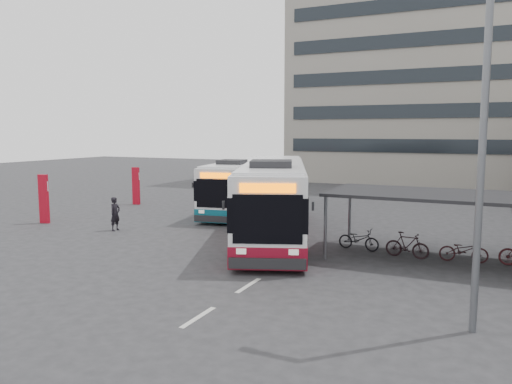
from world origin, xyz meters
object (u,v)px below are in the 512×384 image
at_px(bus_teal, 245,186).
at_px(pedestrian, 115,214).
at_px(lamp_post, 478,125).
at_px(bus_main, 274,200).

height_order(bus_teal, pedestrian, bus_teal).
bearing_deg(lamp_post, bus_teal, 132.62).
relative_size(bus_teal, lamp_post, 1.30).
bearing_deg(lamp_post, pedestrian, 159.62).
relative_size(bus_main, pedestrian, 7.66).
height_order(bus_main, pedestrian, bus_main).
xyz_separation_m(bus_main, pedestrian, (-7.64, -1.90, -0.90)).
distance_m(bus_main, pedestrian, 7.92).
distance_m(bus_main, bus_teal, 8.09).
height_order(bus_main, lamp_post, lamp_post).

